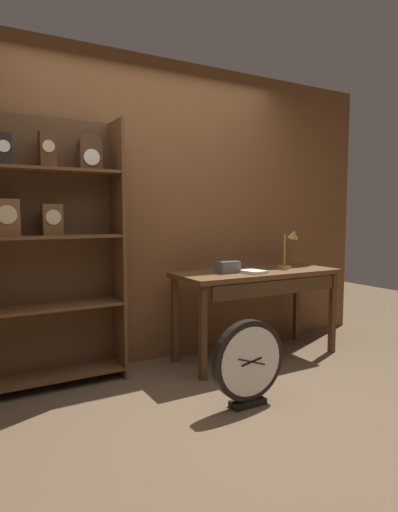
# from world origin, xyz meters

# --- Properties ---
(ground_plane) EXTENTS (10.00, 10.00, 0.00)m
(ground_plane) POSITION_xyz_m (0.00, 0.00, 0.00)
(ground_plane) COLOR brown
(back_wood_panel) EXTENTS (4.80, 0.05, 2.60)m
(back_wood_panel) POSITION_xyz_m (0.00, 1.35, 1.30)
(back_wood_panel) COLOR brown
(back_wood_panel) RESTS_ON ground
(bookshelf) EXTENTS (1.34, 0.30, 1.99)m
(bookshelf) POSITION_xyz_m (-1.05, 1.17, 1.05)
(bookshelf) COLOR brown
(bookshelf) RESTS_ON ground
(workbench) EXTENTS (1.49, 0.58, 0.78)m
(workbench) POSITION_xyz_m (0.85, 0.90, 0.69)
(workbench) COLOR brown
(workbench) RESTS_ON ground
(desk_lamp) EXTENTS (0.18, 0.18, 0.36)m
(desk_lamp) POSITION_xyz_m (1.23, 0.93, 0.98)
(desk_lamp) COLOR olive
(desk_lamp) RESTS_ON workbench
(toolbox_small) EXTENTS (0.18, 0.13, 0.10)m
(toolbox_small) POSITION_xyz_m (0.55, 0.94, 0.83)
(toolbox_small) COLOR #595960
(toolbox_small) RESTS_ON workbench
(open_repair_manual) EXTENTS (0.19, 0.24, 0.02)m
(open_repair_manual) POSITION_xyz_m (0.72, 0.82, 0.79)
(open_repair_manual) COLOR silver
(open_repair_manual) RESTS_ON workbench
(round_clock_large) EXTENTS (0.54, 0.11, 0.58)m
(round_clock_large) POSITION_xyz_m (0.19, 0.14, 0.30)
(round_clock_large) COLOR black
(round_clock_large) RESTS_ON ground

